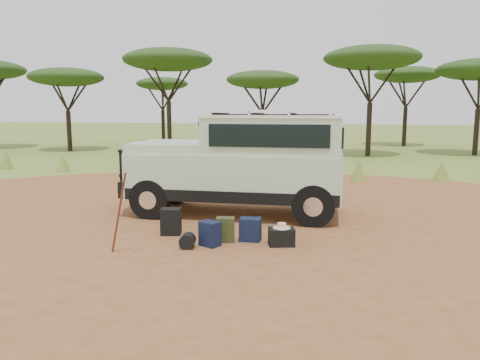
% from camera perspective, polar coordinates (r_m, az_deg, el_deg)
% --- Properties ---
extents(ground, '(140.00, 140.00, 0.00)m').
position_cam_1_polar(ground, '(9.60, -1.38, -7.27)').
color(ground, olive).
rests_on(ground, ground).
extents(dirt_clearing, '(23.00, 23.00, 0.01)m').
position_cam_1_polar(dirt_clearing, '(9.60, -1.38, -7.25)').
color(dirt_clearing, '#9A5632').
rests_on(dirt_clearing, ground).
extents(grass_fringe, '(36.60, 1.60, 0.90)m').
position_cam_1_polar(grass_fringe, '(17.92, 4.96, 1.53)').
color(grass_fringe, olive).
rests_on(grass_fringe, ground).
extents(acacia_treeline, '(46.70, 13.20, 6.26)m').
position_cam_1_polar(acacia_treeline, '(28.93, 8.81, 13.07)').
color(acacia_treeline, black).
rests_on(acacia_treeline, ground).
extents(safari_vehicle, '(5.43, 2.17, 2.61)m').
position_cam_1_polar(safari_vehicle, '(11.64, 0.47, 1.89)').
color(safari_vehicle, '#B2CDAF').
rests_on(safari_vehicle, ground).
extents(walking_staff, '(0.47, 0.27, 1.53)m').
position_cam_1_polar(walking_staff, '(8.74, -14.56, -3.98)').
color(walking_staff, brown).
rests_on(walking_staff, ground).
extents(backpack_black, '(0.46, 0.38, 0.57)m').
position_cam_1_polar(backpack_black, '(9.99, -8.42, -5.05)').
color(backpack_black, black).
rests_on(backpack_black, ground).
extents(backpack_navy, '(0.46, 0.42, 0.49)m').
position_cam_1_polar(backpack_navy, '(9.11, -3.70, -6.58)').
color(backpack_navy, '#121739').
rests_on(backpack_navy, ground).
extents(backpack_olive, '(0.40, 0.32, 0.50)m').
position_cam_1_polar(backpack_olive, '(9.38, -1.80, -6.08)').
color(backpack_olive, '#363C1B').
rests_on(backpack_olive, ground).
extents(duffel_navy, '(0.42, 0.32, 0.47)m').
position_cam_1_polar(duffel_navy, '(9.45, 1.27, -6.06)').
color(duffel_navy, '#121739').
rests_on(duffel_navy, ground).
extents(hard_case, '(0.56, 0.45, 0.35)m').
position_cam_1_polar(hard_case, '(9.19, 5.08, -6.92)').
color(hard_case, black).
rests_on(hard_case, ground).
extents(stuff_sack, '(0.32, 0.32, 0.29)m').
position_cam_1_polar(stuff_sack, '(9.05, -6.42, -7.39)').
color(stuff_sack, black).
rests_on(stuff_sack, ground).
extents(safari_hat, '(0.34, 0.34, 0.10)m').
position_cam_1_polar(safari_hat, '(9.13, 5.10, -5.65)').
color(safari_hat, beige).
rests_on(safari_hat, hard_case).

